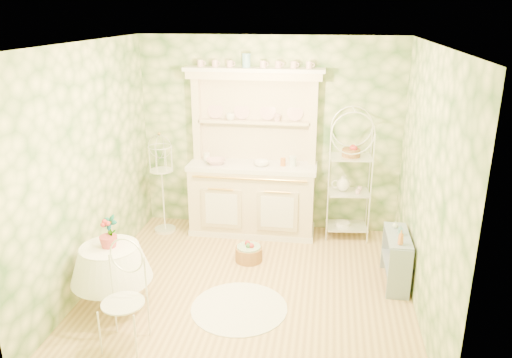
# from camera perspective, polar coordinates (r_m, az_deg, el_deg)

# --- Properties ---
(floor) EXTENTS (3.60, 3.60, 0.00)m
(floor) POSITION_cam_1_polar(r_m,az_deg,el_deg) (5.82, -0.74, -12.39)
(floor) COLOR tan
(floor) RESTS_ON ground
(ceiling) EXTENTS (3.60, 3.60, 0.00)m
(ceiling) POSITION_cam_1_polar(r_m,az_deg,el_deg) (4.98, -0.87, 15.20)
(ceiling) COLOR white
(ceiling) RESTS_ON floor
(wall_left) EXTENTS (3.60, 3.60, 0.00)m
(wall_left) POSITION_cam_1_polar(r_m,az_deg,el_deg) (5.80, -18.65, 1.13)
(wall_left) COLOR #ECECAA
(wall_left) RESTS_ON floor
(wall_right) EXTENTS (3.60, 3.60, 0.00)m
(wall_right) POSITION_cam_1_polar(r_m,az_deg,el_deg) (5.28, 18.87, -0.61)
(wall_right) COLOR #ECECAA
(wall_right) RESTS_ON floor
(wall_back) EXTENTS (3.60, 3.60, 0.00)m
(wall_back) POSITION_cam_1_polar(r_m,az_deg,el_deg) (6.96, 1.57, 5.00)
(wall_back) COLOR #ECECAA
(wall_back) RESTS_ON floor
(wall_front) EXTENTS (3.60, 3.60, 0.00)m
(wall_front) POSITION_cam_1_polar(r_m,az_deg,el_deg) (3.62, -5.39, -8.71)
(wall_front) COLOR #ECECAA
(wall_front) RESTS_ON floor
(kitchen_dresser) EXTENTS (1.87, 0.61, 2.29)m
(kitchen_dresser) POSITION_cam_1_polar(r_m,az_deg,el_deg) (6.77, -0.41, 2.81)
(kitchen_dresser) COLOR beige
(kitchen_dresser) RESTS_ON floor
(bakers_rack) EXTENTS (0.62, 0.47, 1.87)m
(bakers_rack) POSITION_cam_1_polar(r_m,az_deg,el_deg) (6.82, 10.67, 0.73)
(bakers_rack) COLOR white
(bakers_rack) RESTS_ON floor
(side_shelf) EXTENTS (0.29, 0.68, 0.57)m
(side_shelf) POSITION_cam_1_polar(r_m,az_deg,el_deg) (6.00, 15.68, -9.01)
(side_shelf) COLOR #8899AA
(side_shelf) RESTS_ON floor
(round_table) EXTENTS (0.83, 0.83, 0.80)m
(round_table) POSITION_cam_1_polar(r_m,az_deg,el_deg) (5.50, -16.14, -10.35)
(round_table) COLOR white
(round_table) RESTS_ON floor
(cafe_chair) EXTENTS (0.51, 0.51, 0.98)m
(cafe_chair) POSITION_cam_1_polar(r_m,az_deg,el_deg) (4.87, -15.01, -13.16)
(cafe_chair) COLOR white
(cafe_chair) RESTS_ON floor
(birdcage_stand) EXTENTS (0.38, 0.38, 1.51)m
(birdcage_stand) POSITION_cam_1_polar(r_m,az_deg,el_deg) (7.04, -10.69, -0.22)
(birdcage_stand) COLOR white
(birdcage_stand) RESTS_ON floor
(floor_basket) EXTENTS (0.35, 0.35, 0.22)m
(floor_basket) POSITION_cam_1_polar(r_m,az_deg,el_deg) (6.35, -0.83, -8.40)
(floor_basket) COLOR #A16E3D
(floor_basket) RESTS_ON floor
(lace_rug) EXTENTS (1.04, 1.04, 0.01)m
(lace_rug) POSITION_cam_1_polar(r_m,az_deg,el_deg) (5.48, -1.94, -14.51)
(lace_rug) COLOR white
(lace_rug) RESTS_ON floor
(bowl_floral) EXTENTS (0.34, 0.34, 0.07)m
(bowl_floral) POSITION_cam_1_polar(r_m,az_deg,el_deg) (6.84, -4.60, 1.80)
(bowl_floral) COLOR white
(bowl_floral) RESTS_ON kitchen_dresser
(bowl_white) EXTENTS (0.22, 0.22, 0.07)m
(bowl_white) POSITION_cam_1_polar(r_m,az_deg,el_deg) (6.74, 0.60, 1.59)
(bowl_white) COLOR white
(bowl_white) RESTS_ON kitchen_dresser
(cup_left) EXTENTS (0.13, 0.13, 0.10)m
(cup_left) POSITION_cam_1_polar(r_m,az_deg,el_deg) (6.85, -2.95, 6.99)
(cup_left) COLOR white
(cup_left) RESTS_ON kitchen_dresser
(cup_right) EXTENTS (0.11, 0.11, 0.10)m
(cup_right) POSITION_cam_1_polar(r_m,az_deg,el_deg) (6.77, 2.45, 6.85)
(cup_right) COLOR white
(cup_right) RESTS_ON kitchen_dresser
(potted_geranium) EXTENTS (0.21, 0.17, 0.33)m
(potted_geranium) POSITION_cam_1_polar(r_m,az_deg,el_deg) (5.31, -16.24, -6.06)
(potted_geranium) COLOR #3F7238
(potted_geranium) RESTS_ON round_table
(bottle_amber) EXTENTS (0.08, 0.08, 0.16)m
(bottle_amber) POSITION_cam_1_polar(r_m,az_deg,el_deg) (5.61, 16.23, -6.57)
(bottle_amber) COLOR #CA7531
(bottle_amber) RESTS_ON side_shelf
(bottle_blue) EXTENTS (0.05, 0.05, 0.11)m
(bottle_blue) POSITION_cam_1_polar(r_m,az_deg,el_deg) (5.85, 16.18, -5.78)
(bottle_blue) COLOR #6DA6B8
(bottle_blue) RESTS_ON side_shelf
(bottle_glass) EXTENTS (0.09, 0.09, 0.08)m
(bottle_glass) POSITION_cam_1_polar(r_m,az_deg,el_deg) (6.01, 15.61, -5.11)
(bottle_glass) COLOR silver
(bottle_glass) RESTS_ON side_shelf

